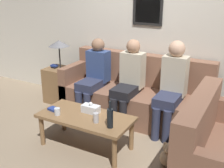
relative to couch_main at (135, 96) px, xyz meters
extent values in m
plane|color=gray|center=(0.00, -0.49, -0.34)|extent=(16.00, 16.00, 0.00)
cube|color=silver|center=(0.00, 0.43, 0.96)|extent=(9.00, 0.06, 2.60)
cube|color=black|center=(0.00, 0.39, 1.36)|extent=(0.48, 0.02, 0.60)
cube|color=silver|center=(0.00, 0.38, 1.36)|extent=(0.40, 0.01, 0.52)
cube|color=brown|center=(0.00, -0.06, -0.11)|extent=(2.29, 0.82, 0.47)
cube|color=brown|center=(0.00, 0.25, 0.38)|extent=(2.29, 0.20, 0.50)
cube|color=brown|center=(-1.07, -0.06, 0.03)|extent=(0.14, 0.82, 0.75)
cube|color=brown|center=(1.07, -0.06, 0.03)|extent=(0.14, 0.82, 0.75)
cube|color=brown|center=(1.19, -1.10, 0.38)|extent=(0.20, 1.37, 0.50)
cube|color=olive|center=(-0.18, -1.13, 0.09)|extent=(1.20, 0.58, 0.04)
cylinder|color=olive|center=(-0.72, -1.35, -0.14)|extent=(0.06, 0.06, 0.41)
cylinder|color=olive|center=(0.36, -1.35, -0.14)|extent=(0.06, 0.06, 0.41)
cylinder|color=olive|center=(-0.72, -0.90, -0.14)|extent=(0.06, 0.06, 0.41)
cylinder|color=olive|center=(0.36, -0.90, -0.14)|extent=(0.06, 0.06, 0.41)
cube|color=olive|center=(-1.45, -0.08, -0.03)|extent=(0.43, 0.43, 0.62)
cylinder|color=#262628|center=(-1.39, -0.08, 0.49)|extent=(0.02, 0.02, 0.41)
cone|color=slate|center=(-1.39, -0.08, 0.72)|extent=(0.35, 0.35, 0.10)
cube|color=black|center=(-1.51, -0.10, 0.29)|extent=(0.11, 0.08, 0.03)
cube|color=navy|center=(-1.51, -0.10, 0.32)|extent=(0.11, 0.09, 0.03)
cylinder|color=black|center=(0.24, -1.24, 0.22)|extent=(0.07, 0.07, 0.23)
cylinder|color=black|center=(0.24, -1.24, 0.39)|extent=(0.03, 0.03, 0.10)
cylinder|color=silver|center=(-0.50, -1.27, 0.15)|extent=(0.07, 0.07, 0.09)
cube|color=navy|center=(-0.64, -1.19, 0.12)|extent=(0.16, 0.12, 0.03)
cylinder|color=#BCBCC1|center=(0.03, -1.21, 0.17)|extent=(0.07, 0.07, 0.12)
cube|color=silver|center=(-0.17, -1.01, 0.16)|extent=(0.23, 0.12, 0.10)
sphere|color=white|center=(-0.17, -1.01, 0.23)|extent=(0.05, 0.05, 0.05)
cube|color=#2D334C|center=(-0.63, -0.29, 0.18)|extent=(0.31, 0.47, 0.14)
cylinder|color=#2D334C|center=(-0.71, -0.52, -0.11)|extent=(0.11, 0.11, 0.47)
cylinder|color=#2D334C|center=(-0.55, -0.52, -0.11)|extent=(0.11, 0.11, 0.47)
cube|color=#33477A|center=(-0.63, -0.05, 0.43)|extent=(0.34, 0.22, 0.50)
sphere|color=#8C664C|center=(-0.63, -0.05, 0.77)|extent=(0.21, 0.21, 0.21)
cube|color=black|center=(-0.03, -0.28, 0.18)|extent=(0.31, 0.47, 0.14)
cylinder|color=black|center=(-0.10, -0.52, -0.11)|extent=(0.11, 0.11, 0.47)
cylinder|color=black|center=(0.05, -0.52, -0.11)|extent=(0.11, 0.11, 0.47)
cube|color=beige|center=(-0.03, -0.05, 0.45)|extent=(0.34, 0.22, 0.54)
sphere|color=tan|center=(-0.03, -0.05, 0.81)|extent=(0.21, 0.21, 0.21)
cube|color=#2D334C|center=(0.62, -0.28, 0.18)|extent=(0.31, 0.48, 0.14)
cylinder|color=#2D334C|center=(0.54, -0.52, -0.11)|extent=(0.11, 0.11, 0.47)
cylinder|color=#2D334C|center=(0.70, -0.52, -0.11)|extent=(0.11, 0.11, 0.47)
cube|color=beige|center=(0.62, -0.04, 0.46)|extent=(0.34, 0.22, 0.56)
sphere|color=tan|center=(0.62, -0.04, 0.84)|extent=(0.23, 0.23, 0.23)
sphere|color=tan|center=(0.88, -1.01, -0.24)|extent=(0.19, 0.19, 0.19)
sphere|color=tan|center=(0.88, -1.01, -0.11)|extent=(0.12, 0.12, 0.12)
sphere|color=tan|center=(0.84, -1.01, -0.06)|extent=(0.04, 0.04, 0.04)
sphere|color=tan|center=(0.92, -1.01, -0.06)|extent=(0.04, 0.04, 0.04)
sphere|color=beige|center=(0.88, -1.06, -0.11)|extent=(0.05, 0.05, 0.05)
camera|label=1|loc=(1.64, -3.76, 1.68)|focal=45.00mm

